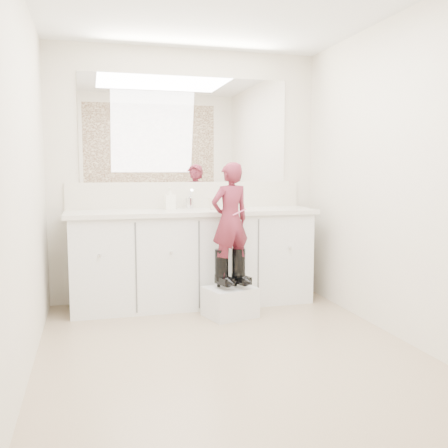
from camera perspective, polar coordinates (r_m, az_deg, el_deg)
name	(u,v)px	position (r m, az deg, el deg)	size (l,w,h in m)	color
floor	(228,349)	(3.63, 0.44, -14.06)	(3.00, 3.00, 0.00)	#948061
wall_back	(187,176)	(4.87, -4.29, 5.51)	(2.60, 2.60, 0.00)	beige
wall_front	(330,185)	(2.00, 12.04, 4.36)	(2.60, 2.60, 0.00)	beige
wall_left	(24,180)	(3.31, -21.88, 4.74)	(3.00, 3.00, 0.00)	beige
wall_right	(395,178)	(3.96, 18.98, 5.03)	(3.00, 3.00, 0.00)	beige
vanity_cabinet	(193,259)	(4.67, -3.58, -4.07)	(2.20, 0.55, 0.85)	silver
countertop	(193,212)	(4.60, -3.58, 1.36)	(2.28, 0.58, 0.04)	beige
backsplash	(187,195)	(4.86, -4.24, 3.33)	(2.28, 0.03, 0.25)	beige
mirror	(187,130)	(4.87, -4.30, 10.69)	(2.00, 0.02, 1.00)	white
dot_panel	(332,68)	(2.05, 12.21, 17.05)	(2.00, 0.01, 1.20)	#472819
faucet	(189,203)	(4.76, -3.98, 2.37)	(0.08, 0.08, 0.10)	silver
cup	(214,204)	(4.68, -1.13, 2.36)	(0.11, 0.11, 0.11)	beige
soap_bottle	(170,198)	(4.64, -6.20, 2.92)	(0.09, 0.10, 0.21)	white
step_stool	(230,302)	(4.34, 0.69, -8.89)	(0.40, 0.33, 0.26)	silver
boot_left	(222,269)	(4.25, -0.28, -5.13)	(0.12, 0.22, 0.33)	black
boot_right	(238,268)	(4.29, 1.66, -5.03)	(0.12, 0.22, 0.33)	black
toddler	(230,220)	(4.21, 0.70, 0.49)	(0.35, 0.23, 0.97)	#952E48
toothbrush	(239,212)	(4.19, 1.78, 1.37)	(0.01, 0.01, 0.14)	#D75380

